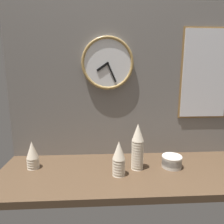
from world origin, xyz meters
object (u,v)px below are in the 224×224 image
at_px(cup_stack_center_right, 138,146).
at_px(wall_clock, 108,63).
at_px(bowl_stack_right, 172,161).
at_px(menu_board, 205,74).
at_px(cup_stack_center, 119,158).
at_px(cup_stack_far_left, 32,155).

height_order(cup_stack_center_right, wall_clock, wall_clock).
xyz_separation_m(bowl_stack_right, menu_board, (0.28, 0.22, 0.54)).
xyz_separation_m(cup_stack_center, menu_board, (0.63, 0.30, 0.47)).
bearing_deg(menu_board, wall_clock, -179.25).
bearing_deg(bowl_stack_right, cup_stack_far_left, 177.54).
distance_m(cup_stack_far_left, cup_stack_center, 0.54).
bearing_deg(cup_stack_center, menu_board, 25.62).
relative_size(cup_stack_center, menu_board, 0.33).
bearing_deg(menu_board, cup_stack_center_right, -155.75).
xyz_separation_m(cup_stack_far_left, wall_clock, (0.48, 0.17, 0.56)).
xyz_separation_m(cup_stack_far_left, cup_stack_center, (0.53, -0.12, 0.02)).
bearing_deg(cup_stack_center_right, wall_clock, 128.50).
height_order(cup_stack_center_right, bowl_stack_right, cup_stack_center_right).
height_order(cup_stack_center, wall_clock, wall_clock).
height_order(cup_stack_far_left, bowl_stack_right, cup_stack_far_left).
relative_size(cup_stack_center_right, cup_stack_center, 1.40).
relative_size(cup_stack_far_left, menu_board, 0.28).
relative_size(cup_stack_center, bowl_stack_right, 1.65).
bearing_deg(menu_board, bowl_stack_right, -142.02).
height_order(cup_stack_far_left, cup_stack_center, cup_stack_center).
relative_size(bowl_stack_right, menu_board, 0.20).
xyz_separation_m(cup_stack_center_right, cup_stack_center, (-0.12, -0.07, -0.04)).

